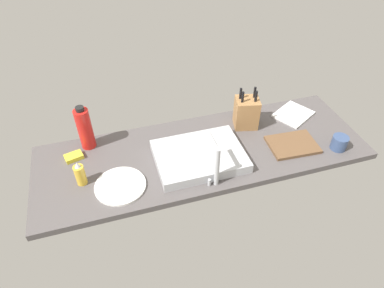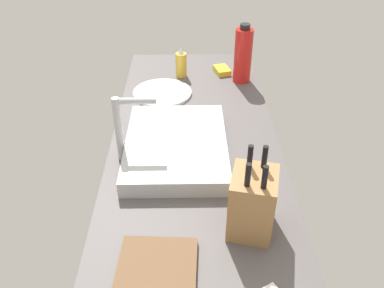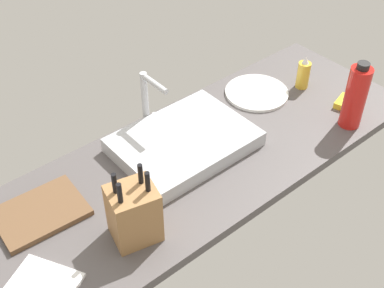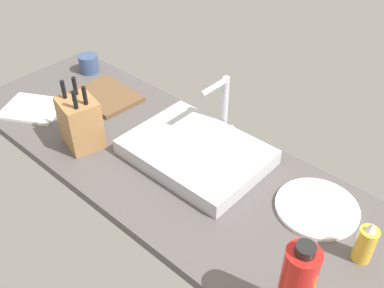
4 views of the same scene
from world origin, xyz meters
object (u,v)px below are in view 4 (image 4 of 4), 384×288
Objects in this scene: sink_basin at (196,152)px; cutting_board at (107,96)px; knife_block at (80,122)px; dinner_plate at (317,208)px; dish_towel at (33,109)px; faucet at (223,102)px; soap_bottle at (365,243)px; coffee_mug at (89,64)px; water_bottle at (296,286)px.

sink_basin reaches higher than cutting_board.
dinner_plate is (76.82, 27.00, -8.55)cm from knife_block.
knife_block is 33.35cm from dish_towel.
faucet is (-2.46, 16.49, 10.81)cm from sink_basin.
sink_basin is 2.09× the size of dish_towel.
knife_block is 96.18cm from soap_bottle.
knife_block is (-34.64, -20.40, 6.45)cm from sink_basin.
sink_basin reaches higher than dinner_plate.
coffee_mug reaches higher than dish_towel.
knife_block is 2.89× the size of coffee_mug.
water_bottle is (106.60, -32.40, 11.24)cm from cutting_board.
knife_block reaches higher than cutting_board.
coffee_mug is at bearing 103.26° from dish_towel.
coffee_mug is (-40.20, 33.33, -5.26)cm from knife_block.
dish_towel is 2.58× the size of coffee_mug.
dish_towel is (-121.29, 7.33, -11.54)cm from water_bottle.
coffee_mug is (-134.42, 14.26, -2.04)cm from soap_bottle.
coffee_mug is (-72.38, -3.56, -9.62)cm from faucet.
faucet is 0.93× the size of knife_block.
dinner_plate is at bearing 32.78° from knife_block.
sink_basin is 3.32× the size of soap_bottle.
dish_towel is at bearing -76.74° from coffee_mug.
dinner_plate is 112.46cm from dish_towel.
dinner_plate is at bearing -12.49° from faucet.
faucet reaches higher than soap_bottle.
soap_bottle is (94.21, 19.08, -3.22)cm from knife_block.
coffee_mug reaches higher than dinner_plate.
faucet reaches higher than dinner_plate.
coffee_mug is (-22.67, 8.78, 3.00)cm from cutting_board.
dinner_plate is at bearing 1.49° from cutting_board.
dish_towel is (-32.23, -0.51, -8.55)cm from knife_block.
soap_bottle is 0.55× the size of dinner_plate.
cutting_board is 3.08× the size of coffee_mug.
cutting_board is (-17.53, 24.55, -8.25)cm from knife_block.
coffee_mug is (-117.02, 6.33, 3.30)cm from dinner_plate.
cutting_board reaches higher than dish_towel.
dish_towel is (-109.05, -27.51, 0.00)cm from dinner_plate.
faucet is at bearing 30.14° from dish_towel.
cutting_board is 111.98cm from water_bottle.
cutting_board is (-49.71, -12.34, -12.61)cm from faucet.
soap_bottle is 128.06cm from dish_towel.
cutting_board is 1.89× the size of soap_bottle.
knife_block is 1.78× the size of soap_bottle.
dinner_plate is at bearing -3.10° from coffee_mug.
water_bottle is at bearing -17.67° from coffee_mug.
sink_basin is 75.96cm from coffee_mug.
faucet is at bearing 13.94° from cutting_board.
faucet is 47.51cm from dinner_plate.
cutting_board is at bearing 59.62° from dish_towel.
knife_block is at bearing -39.66° from coffee_mug.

